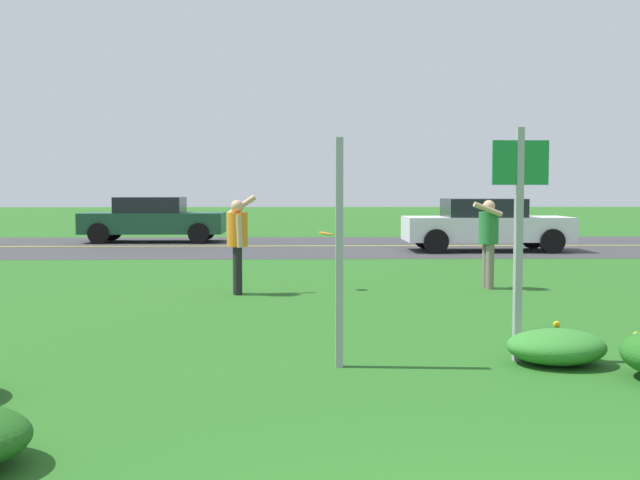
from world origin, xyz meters
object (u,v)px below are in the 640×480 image
sign_post_near_path (339,253)px  frisbee_orange (326,234)px  car_white_center_right (486,224)px  car_dark_green_center_left (153,219)px  person_thrower_orange_shirt (238,238)px  person_catcher_green_shirt (488,236)px  sign_post_by_roadside (519,220)px

sign_post_near_path → frisbee_orange: sign_post_near_path is taller
sign_post_near_path → car_white_center_right: size_ratio=0.49×
sign_post_near_path → car_dark_green_center_left: sign_post_near_path is taller
person_thrower_orange_shirt → person_catcher_green_shirt: (4.27, 0.63, -0.01)m
car_dark_green_center_left → car_white_center_right: (9.85, -3.96, 0.00)m
sign_post_by_roadside → person_thrower_orange_shirt: bearing=121.9°
car_dark_green_center_left → sign_post_by_roadside: bearing=-69.0°
sign_post_by_roadside → car_dark_green_center_left: bearing=111.0°
frisbee_orange → car_white_center_right: 9.51m
sign_post_by_roadside → car_dark_green_center_left: sign_post_by_roadside is taller
sign_post_by_roadside → person_catcher_green_shirt: sign_post_by_roadside is taller
sign_post_near_path → person_thrower_orange_shirt: 5.53m
car_dark_green_center_left → car_white_center_right: bearing=-21.9°
frisbee_orange → person_catcher_green_shirt: bearing=1.9°
sign_post_by_roadside → frisbee_orange: sign_post_by_roadside is taller
person_thrower_orange_shirt → car_white_center_right: (6.16, 8.79, -0.19)m
frisbee_orange → car_dark_green_center_left: 13.26m
car_dark_green_center_left → frisbee_orange: bearing=-67.2°
person_thrower_orange_shirt → car_dark_green_center_left: size_ratio=0.36×
sign_post_near_path → person_thrower_orange_shirt: size_ratio=1.37×
sign_post_near_path → frisbee_orange: 5.89m
sign_post_by_roadside → frisbee_orange: size_ratio=9.88×
sign_post_near_path → person_catcher_green_shirt: size_ratio=1.45×
car_dark_green_center_left → person_thrower_orange_shirt: bearing=-73.9°
frisbee_orange → car_dark_green_center_left: (-5.14, 12.22, -0.22)m
person_thrower_orange_shirt → sign_post_by_roadside: bearing=-58.1°
person_thrower_orange_shirt → person_catcher_green_shirt: person_thrower_orange_shirt is taller
frisbee_orange → person_thrower_orange_shirt: bearing=-160.0°
person_catcher_green_shirt → car_white_center_right: 8.39m
sign_post_by_roadside → car_white_center_right: 14.26m
sign_post_near_path → sign_post_by_roadside: 1.84m
person_thrower_orange_shirt → frisbee_orange: bearing=20.0°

